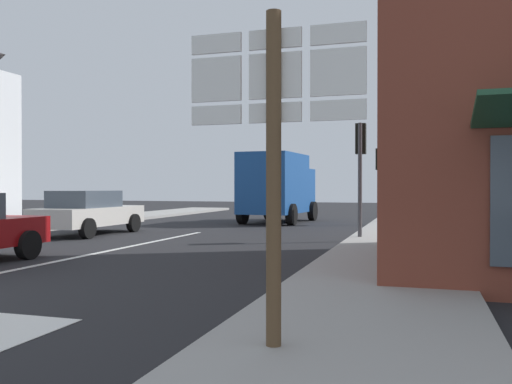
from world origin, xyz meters
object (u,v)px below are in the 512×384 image
Objects in this scene: sedan_far at (88,212)px; traffic_light_far_right at (379,168)px; delivery_truck at (278,186)px; traffic_light_near_right at (361,154)px; route_sign_post at (274,142)px.

traffic_light_far_right is at bearing 40.87° from sedan_far.
delivery_truck reaches higher than sedan_far.
traffic_light_near_right reaches higher than traffic_light_far_right.
traffic_light_far_right is (4.46, -0.08, 0.73)m from delivery_truck.
traffic_light_far_right is at bearing -1.02° from delivery_truck.
traffic_light_near_right is at bearing -90.00° from traffic_light_far_right.
traffic_light_far_right reaches higher than delivery_truck.
delivery_truck is (4.49, 7.82, 0.89)m from sedan_far.
sedan_far is 1.32× the size of route_sign_post.
route_sign_post is (9.39, -10.85, 1.24)m from sedan_far.
traffic_light_near_right is (-0.44, 11.35, 0.56)m from route_sign_post.
route_sign_post is at bearing -49.12° from sedan_far.
sedan_far is at bearing 130.88° from route_sign_post.
sedan_far is 9.14m from traffic_light_near_right.
traffic_light_far_right is at bearing 91.37° from route_sign_post.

